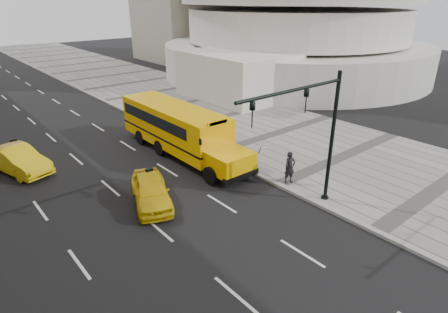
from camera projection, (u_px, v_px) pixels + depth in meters
ground at (128, 183)px, 20.33m from camera, size 140.00×140.00×0.00m
sidewalk_museum at (278, 133)px, 27.37m from camera, size 12.00×140.00×0.15m
curb_museum at (214, 154)px, 23.84m from camera, size 0.30×140.00×0.15m
school_bus at (177, 126)px, 23.60m from camera, size 2.96×11.56×3.19m
taxi_near at (151, 191)px, 18.01m from camera, size 3.09×4.47×1.41m
taxi_far at (18, 160)px, 21.27m from camera, size 2.87×4.86×1.51m
pedestrian at (290, 167)px, 19.69m from camera, size 0.72×0.56×1.75m
traffic_signal at (315, 128)px, 16.09m from camera, size 6.18×0.36×6.40m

